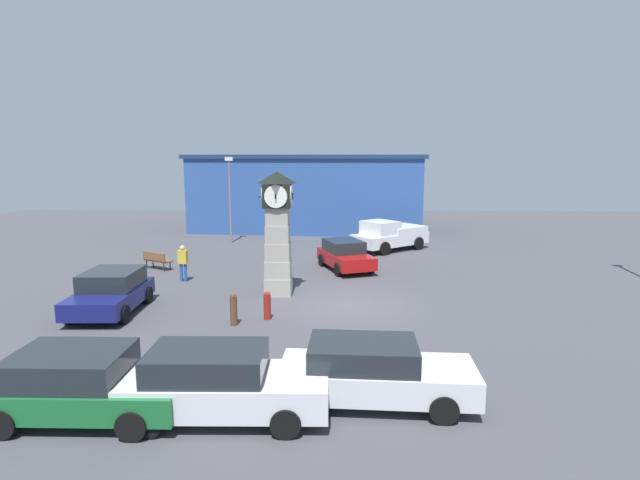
{
  "coord_description": "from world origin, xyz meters",
  "views": [
    {
      "loc": [
        -0.66,
        -18.66,
        5.68
      ],
      "look_at": [
        -1.14,
        2.58,
        2.11
      ],
      "focal_mm": 28.0,
      "sensor_mm": 36.0,
      "label": 1
    }
  ],
  "objects_px": {
    "bollard_mid_row": "(267,305)",
    "car_by_building": "(373,372)",
    "bench": "(157,259)",
    "street_lamp_far_side": "(230,193)",
    "car_near_tower": "(219,383)",
    "pedestrian_near_bench": "(183,261)",
    "clock_tower": "(278,232)",
    "pickup_truck": "(390,235)",
    "bollard_near_tower": "(234,309)",
    "car_silver_hatch": "(345,255)",
    "car_navy_sedan": "(82,383)",
    "car_far_lot": "(111,292)"
  },
  "relations": [
    {
      "from": "bollard_near_tower",
      "to": "bench",
      "type": "xyz_separation_m",
      "value": [
        -5.55,
        8.38,
        -0.05
      ]
    },
    {
      "from": "car_by_building",
      "to": "car_far_lot",
      "type": "bearing_deg",
      "value": 143.6
    },
    {
      "from": "bollard_near_tower",
      "to": "car_navy_sedan",
      "type": "height_order",
      "value": "car_navy_sedan"
    },
    {
      "from": "car_near_tower",
      "to": "car_navy_sedan",
      "type": "bearing_deg",
      "value": -179.32
    },
    {
      "from": "car_far_lot",
      "to": "pedestrian_near_bench",
      "type": "height_order",
      "value": "pedestrian_near_bench"
    },
    {
      "from": "bollard_mid_row",
      "to": "car_navy_sedan",
      "type": "relative_size",
      "value": 0.23
    },
    {
      "from": "bollard_near_tower",
      "to": "car_far_lot",
      "type": "height_order",
      "value": "car_far_lot"
    },
    {
      "from": "bollard_near_tower",
      "to": "car_navy_sedan",
      "type": "xyz_separation_m",
      "value": [
        -2.15,
        -6.07,
        0.19
      ]
    },
    {
      "from": "bollard_near_tower",
      "to": "bollard_mid_row",
      "type": "relative_size",
      "value": 1.12
    },
    {
      "from": "car_near_tower",
      "to": "clock_tower",
      "type": "bearing_deg",
      "value": 88.56
    },
    {
      "from": "car_far_lot",
      "to": "bollard_mid_row",
      "type": "bearing_deg",
      "value": -6.96
    },
    {
      "from": "bollard_near_tower",
      "to": "street_lamp_far_side",
      "type": "relative_size",
      "value": 0.2
    },
    {
      "from": "pickup_truck",
      "to": "street_lamp_far_side",
      "type": "distance_m",
      "value": 10.82
    },
    {
      "from": "bollard_mid_row",
      "to": "street_lamp_far_side",
      "type": "distance_m",
      "value": 16.65
    },
    {
      "from": "clock_tower",
      "to": "car_by_building",
      "type": "relative_size",
      "value": 1.11
    },
    {
      "from": "bench",
      "to": "street_lamp_far_side",
      "type": "distance_m",
      "value": 8.83
    },
    {
      "from": "pickup_truck",
      "to": "pedestrian_near_bench",
      "type": "xyz_separation_m",
      "value": [
        -10.37,
        -8.01,
        0.03
      ]
    },
    {
      "from": "car_near_tower",
      "to": "street_lamp_far_side",
      "type": "xyz_separation_m",
      "value": [
        -4.23,
        22.5,
        2.51
      ]
    },
    {
      "from": "car_by_building",
      "to": "car_silver_hatch",
      "type": "height_order",
      "value": "same"
    },
    {
      "from": "car_far_lot",
      "to": "pedestrian_near_bench",
      "type": "xyz_separation_m",
      "value": [
        1.32,
        4.59,
        0.19
      ]
    },
    {
      "from": "clock_tower",
      "to": "street_lamp_far_side",
      "type": "bearing_deg",
      "value": 109.63
    },
    {
      "from": "bench",
      "to": "car_silver_hatch",
      "type": "bearing_deg",
      "value": 1.33
    },
    {
      "from": "bollard_near_tower",
      "to": "street_lamp_far_side",
      "type": "height_order",
      "value": "street_lamp_far_side"
    },
    {
      "from": "bollard_near_tower",
      "to": "pickup_truck",
      "type": "distance_m",
      "value": 15.58
    },
    {
      "from": "clock_tower",
      "to": "street_lamp_far_side",
      "type": "distance_m",
      "value": 13.35
    },
    {
      "from": "bollard_mid_row",
      "to": "car_far_lot",
      "type": "bearing_deg",
      "value": 173.04
    },
    {
      "from": "car_navy_sedan",
      "to": "car_by_building",
      "type": "distance_m",
      "value": 6.48
    },
    {
      "from": "car_navy_sedan",
      "to": "car_by_building",
      "type": "height_order",
      "value": "car_navy_sedan"
    },
    {
      "from": "bollard_mid_row",
      "to": "car_by_building",
      "type": "height_order",
      "value": "car_by_building"
    },
    {
      "from": "car_near_tower",
      "to": "pedestrian_near_bench",
      "type": "bearing_deg",
      "value": 109.9
    },
    {
      "from": "clock_tower",
      "to": "car_near_tower",
      "type": "distance_m",
      "value": 10.12
    },
    {
      "from": "car_by_building",
      "to": "pickup_truck",
      "type": "height_order",
      "value": "pickup_truck"
    },
    {
      "from": "bollard_mid_row",
      "to": "car_silver_hatch",
      "type": "xyz_separation_m",
      "value": [
        2.95,
        7.95,
        0.24
      ]
    },
    {
      "from": "pickup_truck",
      "to": "street_lamp_far_side",
      "type": "xyz_separation_m",
      "value": [
        -10.25,
        2.49,
        2.37
      ]
    },
    {
      "from": "car_far_lot",
      "to": "pickup_truck",
      "type": "distance_m",
      "value": 17.19
    },
    {
      "from": "clock_tower",
      "to": "car_silver_hatch",
      "type": "distance_m",
      "value": 5.82
    },
    {
      "from": "clock_tower",
      "to": "car_by_building",
      "type": "height_order",
      "value": "clock_tower"
    },
    {
      "from": "car_silver_hatch",
      "to": "pickup_truck",
      "type": "distance_m",
      "value": 6.1
    },
    {
      "from": "clock_tower",
      "to": "street_lamp_far_side",
      "type": "height_order",
      "value": "street_lamp_far_side"
    },
    {
      "from": "clock_tower",
      "to": "car_navy_sedan",
      "type": "xyz_separation_m",
      "value": [
        -3.27,
        -9.98,
        -1.87
      ]
    },
    {
      "from": "bollard_mid_row",
      "to": "pickup_truck",
      "type": "bearing_deg",
      "value": 66.34
    },
    {
      "from": "bollard_mid_row",
      "to": "pedestrian_near_bench",
      "type": "distance_m",
      "value": 6.99
    },
    {
      "from": "street_lamp_far_side",
      "to": "car_silver_hatch",
      "type": "bearing_deg",
      "value": -46.85
    },
    {
      "from": "car_by_building",
      "to": "car_silver_hatch",
      "type": "relative_size",
      "value": 1.09
    },
    {
      "from": "car_near_tower",
      "to": "car_silver_hatch",
      "type": "bearing_deg",
      "value": 77.88
    },
    {
      "from": "car_navy_sedan",
      "to": "bollard_mid_row",
      "type": "bearing_deg",
      "value": 64.51
    },
    {
      "from": "bollard_mid_row",
      "to": "car_navy_sedan",
      "type": "bearing_deg",
      "value": -115.49
    },
    {
      "from": "bollard_near_tower",
      "to": "pickup_truck",
      "type": "relative_size",
      "value": 0.22
    },
    {
      "from": "car_near_tower",
      "to": "car_by_building",
      "type": "height_order",
      "value": "car_near_tower"
    },
    {
      "from": "car_by_building",
      "to": "car_near_tower",
      "type": "bearing_deg",
      "value": -168.24
    }
  ]
}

